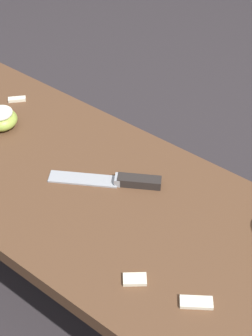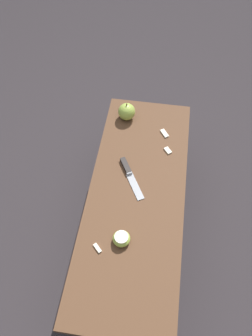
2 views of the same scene
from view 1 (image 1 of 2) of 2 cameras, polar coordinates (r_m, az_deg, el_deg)
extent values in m
plane|color=#2D282B|center=(1.34, -5.59, -14.50)|extent=(8.00, 8.00, 0.00)
cube|color=brown|center=(1.00, -7.32, -1.59)|extent=(1.16, 0.43, 0.04)
cube|color=#9EA0A5|center=(0.97, -5.22, -1.36)|extent=(0.14, 0.10, 0.00)
cube|color=#9EA0A5|center=(0.95, -1.01, -1.45)|extent=(0.02, 0.03, 0.02)
cube|color=#282321|center=(0.95, 1.64, -1.64)|extent=(0.09, 0.06, 0.02)
ellipsoid|color=#9EB747|center=(1.11, -14.91, 5.74)|extent=(0.07, 0.07, 0.04)
cylinder|color=silver|center=(1.10, -15.09, 6.51)|extent=(0.06, 0.06, 0.00)
cube|color=silver|center=(1.19, -13.15, 8.17)|extent=(0.04, 0.04, 0.01)
cube|color=silver|center=(0.81, 1.08, -13.42)|extent=(0.05, 0.04, 0.01)
cube|color=silver|center=(0.80, 8.56, -15.89)|extent=(0.06, 0.05, 0.01)
camera|label=2|loc=(1.41, -64.31, 54.16)|focal=35.00mm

